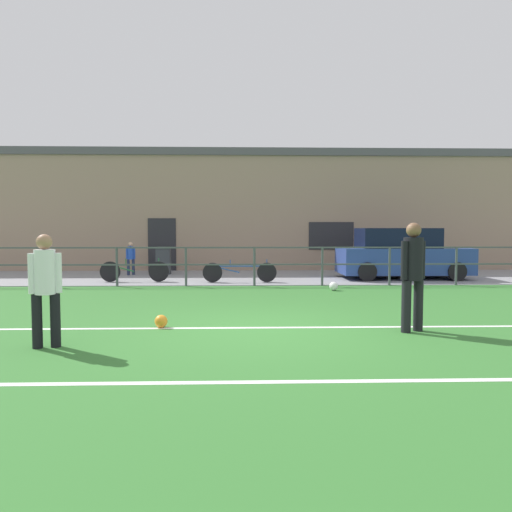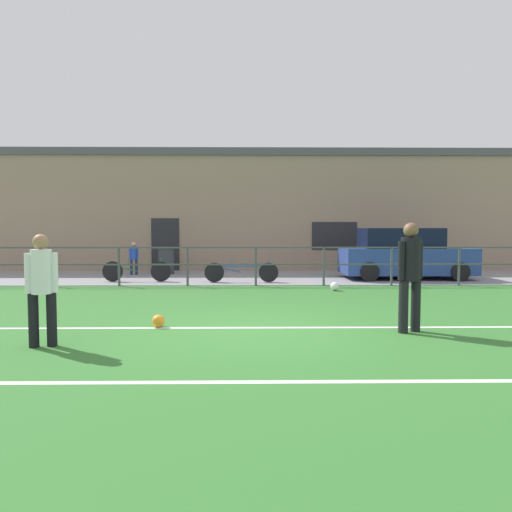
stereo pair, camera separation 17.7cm
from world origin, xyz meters
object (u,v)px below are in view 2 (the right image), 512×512
at_px(soccer_ball_match, 158,321).
at_px(bicycle_parked_0, 241,272).
at_px(player_striker, 42,283).
at_px(soccer_ball_spare, 335,286).
at_px(spectator_child, 134,256).
at_px(player_goalkeeper, 410,270).
at_px(parked_car_red, 404,255).
at_px(trash_bin_0, 166,260).
at_px(bicycle_parked_1, 137,271).

bearing_deg(soccer_ball_match, bicycle_parked_0, 78.93).
bearing_deg(player_striker, soccer_ball_spare, -146.04).
relative_size(player_striker, soccer_ball_spare, 6.76).
relative_size(soccer_ball_spare, bicycle_parked_0, 0.10).
distance_m(soccer_ball_match, spectator_child, 9.43).
bearing_deg(soccer_ball_match, spectator_child, 106.34).
distance_m(player_goalkeeper, soccer_ball_spare, 5.19).
height_order(parked_car_red, trash_bin_0, parked_car_red).
bearing_deg(trash_bin_0, soccer_ball_spare, -40.59).
relative_size(player_striker, bicycle_parked_0, 0.69).
bearing_deg(soccer_ball_spare, soccer_ball_match, -129.51).
bearing_deg(bicycle_parked_1, soccer_ball_match, -73.55).
bearing_deg(player_goalkeeper, bicycle_parked_0, -92.86).
distance_m(soccer_ball_spare, spectator_child, 7.84).
bearing_deg(soccer_ball_spare, bicycle_parked_0, 143.47).
bearing_deg(trash_bin_0, player_striker, -89.25).
distance_m(soccer_ball_match, trash_bin_0, 9.40).
xyz_separation_m(player_striker, spectator_child, (-1.27, 10.32, -0.21)).
relative_size(player_goalkeeper, soccer_ball_match, 8.18).
height_order(soccer_ball_match, parked_car_red, parked_car_red).
relative_size(player_goalkeeper, trash_bin_0, 1.77).
height_order(bicycle_parked_0, trash_bin_0, trash_bin_0).
distance_m(parked_car_red, bicycle_parked_1, 8.76).
relative_size(soccer_ball_match, parked_car_red, 0.05).
relative_size(player_goalkeeper, soccer_ball_spare, 7.49).
height_order(player_goalkeeper, trash_bin_0, player_goalkeeper).
relative_size(player_striker, bicycle_parked_1, 0.74).
bearing_deg(spectator_child, player_striker, 78.58).
xyz_separation_m(player_striker, soccer_ball_match, (1.37, 1.30, -0.80)).
relative_size(soccer_ball_spare, spectator_child, 0.20).
xyz_separation_m(player_striker, parked_car_red, (8.07, 8.89, -0.09)).
distance_m(soccer_ball_spare, trash_bin_0, 7.08).
height_order(player_goalkeeper, parked_car_red, player_goalkeeper).
distance_m(player_striker, parked_car_red, 12.01).
bearing_deg(parked_car_red, spectator_child, 171.31).
height_order(player_goalkeeper, player_striker, player_goalkeeper).
bearing_deg(bicycle_parked_1, parked_car_red, 5.22).
bearing_deg(bicycle_parked_0, soccer_ball_spare, -36.53).
bearing_deg(bicycle_parked_0, spectator_child, 148.03).
height_order(soccer_ball_match, bicycle_parked_0, bicycle_parked_0).
bearing_deg(spectator_child, player_goalkeeper, 107.18).
bearing_deg(player_goalkeeper, player_striker, -16.03).
distance_m(parked_car_red, trash_bin_0, 8.39).
relative_size(spectator_child, parked_car_red, 0.28).
height_order(player_striker, bicycle_parked_0, player_striker).
distance_m(soccer_ball_spare, bicycle_parked_0, 3.20).
bearing_deg(player_striker, spectator_child, -97.80).
bearing_deg(trash_bin_0, parked_car_red, -11.48).
xyz_separation_m(parked_car_red, trash_bin_0, (-8.21, 1.67, -0.29)).
xyz_separation_m(player_goalkeeper, bicycle_parked_0, (-2.84, 7.00, -0.66)).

